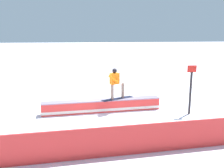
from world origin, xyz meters
TOP-DOWN VIEW (x-y plane):
  - ground_plane at (0.00, 0.00)m, footprint 120.00×120.00m
  - grind_box at (0.00, 0.00)m, footprint 5.41×1.06m
  - snowboarder at (-0.62, -0.03)m, footprint 1.55×0.96m
  - safety_fence at (0.00, 4.25)m, footprint 11.54×1.28m
  - trail_marker at (-3.84, 0.71)m, footprint 0.40×0.10m

SIDE VIEW (x-z plane):
  - ground_plane at x=0.00m, z-range 0.00..0.00m
  - grind_box at x=0.00m, z-range -0.03..0.54m
  - safety_fence at x=0.00m, z-range 0.00..0.94m
  - trail_marker at x=-3.84m, z-range 0.07..2.26m
  - snowboarder at x=-0.62m, z-range 0.63..2.07m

